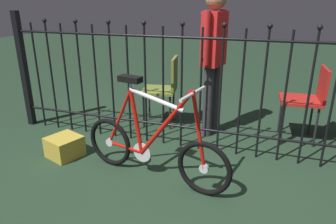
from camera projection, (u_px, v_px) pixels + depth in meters
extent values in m
plane|color=#203524|center=(167.00, 178.00, 2.72)|extent=(20.00, 20.00, 0.00)
cylinder|color=black|center=(25.00, 76.00, 3.71)|extent=(0.02, 0.02, 1.25)
sphere|color=black|center=(16.00, 20.00, 3.49)|extent=(0.05, 0.05, 0.05)
cylinder|color=black|center=(38.00, 77.00, 3.65)|extent=(0.02, 0.02, 1.25)
cylinder|color=black|center=(52.00, 78.00, 3.59)|extent=(0.02, 0.02, 1.25)
sphere|color=black|center=(44.00, 20.00, 3.37)|extent=(0.05, 0.05, 0.05)
cylinder|color=black|center=(66.00, 79.00, 3.53)|extent=(0.02, 0.02, 1.25)
cylinder|color=black|center=(81.00, 81.00, 3.47)|extent=(0.02, 0.02, 1.25)
sphere|color=black|center=(75.00, 21.00, 3.25)|extent=(0.05, 0.05, 0.05)
cylinder|color=black|center=(96.00, 82.00, 3.41)|extent=(0.02, 0.02, 1.25)
cylinder|color=black|center=(112.00, 84.00, 3.35)|extent=(0.02, 0.02, 1.25)
sphere|color=black|center=(108.00, 22.00, 3.13)|extent=(0.05, 0.05, 0.05)
cylinder|color=black|center=(129.00, 85.00, 3.30)|extent=(0.02, 0.02, 1.25)
cylinder|color=black|center=(146.00, 87.00, 3.24)|extent=(0.02, 0.02, 1.25)
sphere|color=black|center=(144.00, 23.00, 3.01)|extent=(0.05, 0.05, 0.05)
cylinder|color=black|center=(163.00, 88.00, 3.18)|extent=(0.02, 0.02, 1.25)
cylinder|color=black|center=(181.00, 90.00, 3.12)|extent=(0.02, 0.02, 1.25)
sphere|color=black|center=(183.00, 24.00, 2.89)|extent=(0.05, 0.05, 0.05)
cylinder|color=black|center=(200.00, 92.00, 3.06)|extent=(0.02, 0.02, 1.25)
cylinder|color=black|center=(220.00, 94.00, 3.00)|extent=(0.02, 0.02, 1.25)
sphere|color=black|center=(224.00, 25.00, 2.77)|extent=(0.05, 0.05, 0.05)
cylinder|color=black|center=(241.00, 96.00, 2.94)|extent=(0.02, 0.02, 1.25)
cylinder|color=black|center=(262.00, 98.00, 2.88)|extent=(0.02, 0.02, 1.25)
sphere|color=black|center=(270.00, 26.00, 2.66)|extent=(0.05, 0.05, 0.05)
cylinder|color=black|center=(285.00, 100.00, 2.82)|extent=(0.02, 0.02, 1.25)
cylinder|color=black|center=(308.00, 102.00, 2.76)|extent=(0.02, 0.02, 1.25)
sphere|color=black|center=(320.00, 27.00, 2.54)|extent=(0.05, 0.05, 0.05)
cylinder|color=black|center=(332.00, 104.00, 2.70)|extent=(0.02, 0.02, 1.25)
cylinder|color=black|center=(187.00, 127.00, 3.23)|extent=(4.09, 0.03, 0.03)
cylinder|color=black|center=(190.00, 38.00, 2.91)|extent=(4.09, 0.03, 0.03)
cube|color=black|center=(24.00, 71.00, 3.69)|extent=(0.07, 0.07, 1.37)
torus|color=black|center=(110.00, 142.00, 2.88)|extent=(0.47, 0.13, 0.47)
cylinder|color=silver|center=(110.00, 142.00, 2.88)|extent=(0.08, 0.04, 0.08)
torus|color=black|center=(204.00, 168.00, 2.43)|extent=(0.47, 0.13, 0.47)
cylinder|color=silver|center=(204.00, 168.00, 2.43)|extent=(0.08, 0.04, 0.08)
cylinder|color=red|center=(165.00, 124.00, 2.49)|extent=(0.50, 0.13, 0.65)
cylinder|color=silver|center=(156.00, 100.00, 2.46)|extent=(0.50, 0.13, 0.14)
cylinder|color=red|center=(136.00, 122.00, 2.64)|extent=(0.14, 0.06, 0.57)
cylinder|color=red|center=(126.00, 147.00, 2.79)|extent=(0.36, 0.10, 0.04)
cylinder|color=red|center=(120.00, 117.00, 2.72)|extent=(0.29, 0.08, 0.56)
cylinder|color=red|center=(199.00, 131.00, 2.35)|extent=(0.15, 0.06, 0.63)
cylinder|color=silver|center=(193.00, 92.00, 2.27)|extent=(0.03, 0.03, 0.02)
cylinder|color=silver|center=(193.00, 94.00, 2.28)|extent=(0.10, 0.40, 0.03)
cylinder|color=silver|center=(130.00, 85.00, 2.55)|extent=(0.03, 0.03, 0.07)
cube|color=black|center=(130.00, 79.00, 2.53)|extent=(0.21, 0.13, 0.05)
cylinder|color=silver|center=(142.00, 152.00, 2.71)|extent=(0.18, 0.05, 0.18)
cylinder|color=black|center=(282.00, 124.00, 3.31)|extent=(0.02, 0.02, 0.45)
cylinder|color=black|center=(280.00, 114.00, 3.62)|extent=(0.02, 0.02, 0.45)
cylinder|color=black|center=(316.00, 128.00, 3.23)|extent=(0.02, 0.02, 0.45)
cylinder|color=black|center=(311.00, 117.00, 3.53)|extent=(0.02, 0.02, 0.45)
cube|color=#A51E19|center=(300.00, 100.00, 3.34)|extent=(0.44, 0.44, 0.03)
cube|color=#A51E19|center=(323.00, 84.00, 3.23)|extent=(0.05, 0.40, 0.34)
cylinder|color=black|center=(144.00, 111.00, 3.73)|extent=(0.02, 0.02, 0.42)
cylinder|color=black|center=(149.00, 103.00, 4.03)|extent=(0.02, 0.02, 0.42)
cylinder|color=black|center=(170.00, 113.00, 3.69)|extent=(0.02, 0.02, 0.42)
cylinder|color=black|center=(174.00, 104.00, 3.99)|extent=(0.02, 0.02, 0.42)
cube|color=olive|center=(159.00, 90.00, 3.78)|extent=(0.46, 0.46, 0.03)
cube|color=olive|center=(174.00, 73.00, 3.68)|extent=(0.10, 0.38, 0.38)
cylinder|color=#2D2D33|center=(208.00, 102.00, 3.46)|extent=(0.11, 0.11, 0.80)
cylinder|color=#2D2D33|center=(214.00, 98.00, 3.59)|extent=(0.11, 0.11, 0.80)
cube|color=red|center=(214.00, 39.00, 3.29)|extent=(0.25, 0.33, 0.57)
cylinder|color=red|center=(206.00, 38.00, 3.12)|extent=(0.08, 0.08, 0.54)
cylinder|color=red|center=(222.00, 35.00, 3.44)|extent=(0.08, 0.08, 0.54)
cube|color=#B29933|center=(65.00, 147.00, 3.08)|extent=(0.38, 0.38, 0.21)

